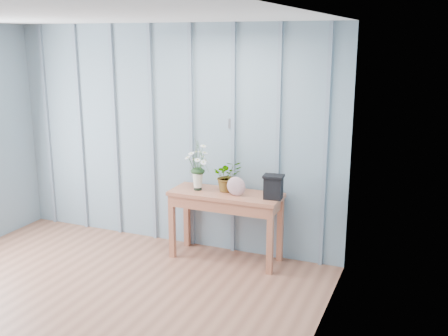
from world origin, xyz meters
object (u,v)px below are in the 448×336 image
at_px(sideboard, 226,203).
at_px(carved_box, 273,187).
at_px(daisy_vase, 197,160).
at_px(felt_disc_vessel, 236,186).

height_order(sideboard, carved_box, carved_box).
xyz_separation_m(daisy_vase, carved_box, (0.84, 0.00, -0.21)).
relative_size(daisy_vase, carved_box, 2.17).
height_order(sideboard, daisy_vase, daisy_vase).
relative_size(sideboard, carved_box, 4.84).
relative_size(sideboard, felt_disc_vessel, 5.89).
xyz_separation_m(felt_disc_vessel, carved_box, (0.38, 0.05, 0.03)).
bearing_deg(felt_disc_vessel, daisy_vase, 173.78).
distance_m(sideboard, carved_box, 0.58).
distance_m(felt_disc_vessel, carved_box, 0.39).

